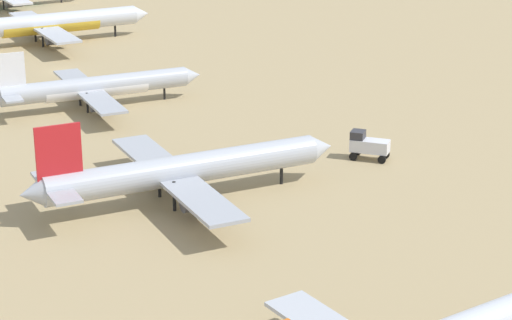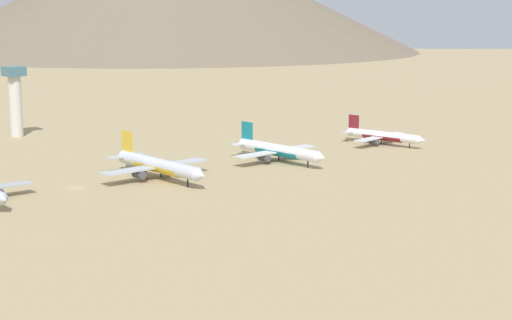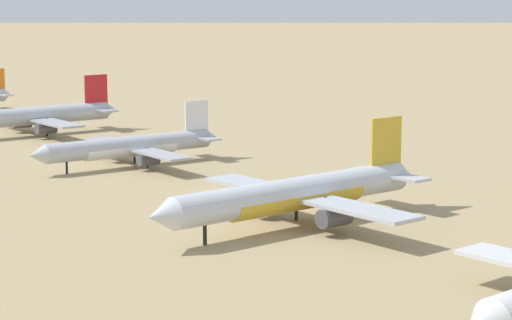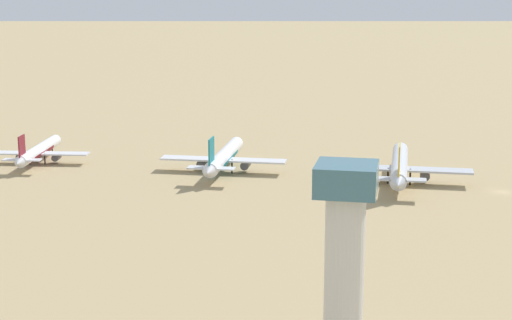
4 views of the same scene
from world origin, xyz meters
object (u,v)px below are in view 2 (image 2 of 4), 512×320
parked_jet_3 (158,165)px  parked_jet_4 (278,150)px  control_tower (15,97)px  parked_jet_5 (382,136)px

parked_jet_3 → parked_jet_4: (2.83, 44.39, -0.29)m
parked_jet_3 → control_tower: 102.61m
parked_jet_3 → parked_jet_5: bearing=88.3°
parked_jet_3 → parked_jet_4: bearing=86.4°
parked_jet_4 → control_tower: size_ratio=1.48×
parked_jet_5 → control_tower: (-104.80, -91.09, 11.85)m
parked_jet_4 → parked_jet_3: bearing=-93.6°
parked_jet_3 → parked_jet_5: parked_jet_3 is taller
parked_jet_5 → parked_jet_4: bearing=-90.1°
parked_jet_3 → parked_jet_5: (2.87, 95.52, -0.85)m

